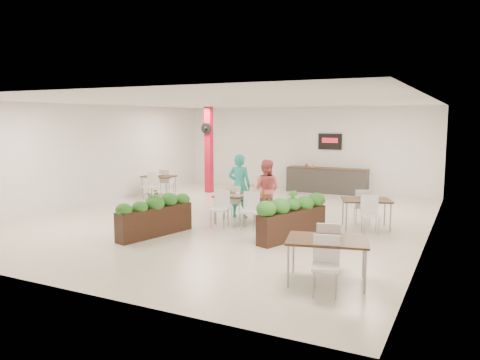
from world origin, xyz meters
name	(u,v)px	position (x,y,z in m)	size (l,w,h in m)	color
ground	(234,219)	(0.00, 0.00, 0.00)	(12.00, 12.00, 0.00)	beige
room_shell	(233,147)	(0.00, 0.00, 2.01)	(10.10, 12.10, 3.22)	white
red_column	(209,149)	(-3.00, 3.79, 1.64)	(0.40, 0.41, 3.20)	red
service_counter	(327,180)	(1.00, 5.65, 0.49)	(3.00, 0.64, 2.20)	#2D2A28
main_table	(242,200)	(0.43, -0.37, 0.64)	(1.49, 1.76, 0.92)	#311D10
diner_man	(239,186)	(0.04, 0.29, 0.89)	(0.65, 0.43, 1.79)	teal
diner_woman	(266,190)	(0.84, 0.29, 0.83)	(0.81, 0.63, 1.66)	#ED696B
planter_left	(155,214)	(-0.80, -2.49, 0.53)	(0.81, 2.11, 1.13)	black
planter_right	(292,217)	(2.21, -1.34, 0.52)	(1.02, 2.05, 1.13)	black
side_table_a	(159,179)	(-4.09, 2.13, 0.62)	(1.18, 1.66, 0.92)	#311D10
side_table_b	(366,204)	(3.51, 0.48, 0.63)	(1.39, 1.66, 0.92)	#311D10
side_table_c	(327,246)	(3.73, -3.77, 0.64)	(1.52, 1.67, 0.92)	#311D10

